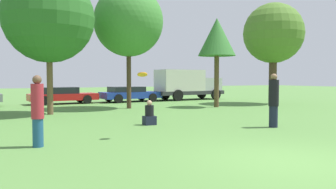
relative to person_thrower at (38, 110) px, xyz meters
name	(u,v)px	position (x,y,z in m)	size (l,w,h in m)	color
ground_plane	(285,161)	(4.45, -4.02, -0.94)	(120.00, 120.00, 0.00)	#54843D
person_thrower	(38,110)	(0.00, 0.00, 0.00)	(0.31, 0.31, 1.83)	navy
person_catcher	(274,100)	(7.91, -0.20, 0.03)	(0.36, 0.36, 1.92)	#191E33
frisbee	(142,74)	(2.88, -0.06, 0.93)	(0.31, 0.29, 0.17)	orange
bystander_sitting	(149,115)	(4.26, 2.46, -0.57)	(0.44, 0.37, 0.93)	#191E33
tree_2	(49,18)	(1.55, 8.07, 3.71)	(4.32, 4.32, 6.82)	brown
tree_3	(129,22)	(6.17, 9.46, 4.09)	(4.00, 4.00, 7.06)	#473323
tree_4	(217,38)	(11.23, 7.82, 3.26)	(2.28, 2.28, 5.40)	brown
tree_5	(273,34)	(16.34, 8.32, 3.87)	(4.11, 4.11, 6.91)	#473323
parked_car_red	(62,95)	(3.38, 14.90, -0.33)	(4.62, 2.04, 1.15)	red
parked_car_blue	(130,94)	(8.26, 14.71, -0.33)	(4.54, 2.26, 1.13)	#1E389E
delivery_truck_silver	(187,84)	(13.27, 14.75, 0.38)	(6.10, 2.44, 2.43)	#2D2D33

